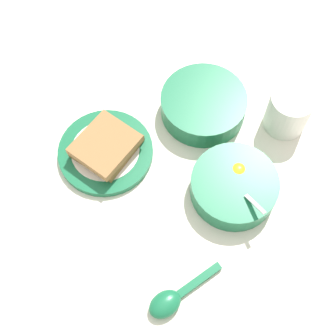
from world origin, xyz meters
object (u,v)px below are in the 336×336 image
toast_plate (106,152)px  toast_sandwich (106,145)px  drinking_cup (289,110)px  congee_bowl (203,104)px  soup_spoon (171,300)px  egg_bowl (234,186)px

toast_plate → toast_sandwich: toast_sandwich is taller
toast_plate → drinking_cup: 0.36m
congee_bowl → drinking_cup: drinking_cup is taller
toast_plate → soup_spoon: soup_spoon is taller
soup_spoon → drinking_cup: 0.42m
egg_bowl → soup_spoon: egg_bowl is taller
soup_spoon → toast_plate: bearing=45.8°
egg_bowl → drinking_cup: 0.19m
egg_bowl → drinking_cup: drinking_cup is taller
toast_sandwich → drinking_cup: 0.36m
egg_bowl → soup_spoon: size_ratio=1.18×
egg_bowl → congee_bowl: bearing=37.5°
congee_bowl → drinking_cup: bearing=-77.8°
toast_sandwich → congee_bowl: size_ratio=0.79×
egg_bowl → soup_spoon: bearing=171.8°
soup_spoon → drinking_cup: size_ratio=1.55×
toast_plate → egg_bowl: bearing=-86.6°
toast_sandwich → soup_spoon: bearing=-134.8°
soup_spoon → congee_bowl: congee_bowl is taller
toast_plate → drinking_cup: (0.20, -0.30, 0.04)m
egg_bowl → toast_plate: size_ratio=0.87×
egg_bowl → drinking_cup: (0.18, -0.05, 0.02)m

